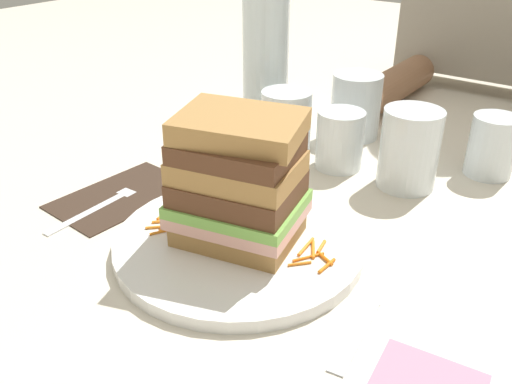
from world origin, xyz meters
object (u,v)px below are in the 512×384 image
Objects in this scene: empty_tumbler_0 at (492,146)px; empty_tumbler_2 at (286,121)px; sandwich at (238,181)px; juice_glass at (409,154)px; fork at (107,200)px; water_bottle at (266,42)px; empty_tumbler_1 at (356,106)px; empty_tumbler_3 at (340,140)px; napkin_dark at (122,195)px; knife at (371,303)px; main_plate at (239,243)px.

empty_tumbler_2 is (-0.26, -0.09, 0.00)m from empty_tumbler_0.
juice_glass is (0.08, 0.24, -0.03)m from sandwich.
fork is 0.49m from empty_tumbler_0.
water_bottle is 3.63× the size of empty_tumbler_0.
empty_tumbler_1 is 0.12m from empty_tumbler_2.
empty_tumbler_3 is at bearing -178.89° from juice_glass.
fork is 0.28m from empty_tumbler_2.
sandwich reaches higher than empty_tumbler_2.
knife is (0.34, -0.00, 0.00)m from napkin_dark.
empty_tumbler_1 is at bearing 119.74° from knife.
empty_tumbler_1 reaches higher than main_plate.
fork is at bearing -107.78° from empty_tumbler_2.
main_plate is at bearing -115.38° from empty_tumbler_0.
water_bottle reaches higher than sandwich.
empty_tumbler_3 is (-0.01, 0.24, -0.04)m from sandwich.
empty_tumbler_3 is (-0.16, 0.24, 0.04)m from knife.
sandwich is 0.87× the size of napkin_dark.
empty_tumbler_3 is at bearing 93.04° from sandwich.
juice_glass is (0.08, 0.24, 0.04)m from main_plate.
main_plate is 0.35m from empty_tumbler_1.
juice_glass is 0.29m from water_bottle.
empty_tumbler_3 is (0.17, 0.23, 0.04)m from napkin_dark.
sandwich is at bearing -82.38° from empty_tumbler_1.
empty_tumbler_2 is (0.08, -0.07, -0.09)m from water_bottle.
main_plate is 0.19m from fork.
fork reaches higher than napkin_dark.
fork is at bearing -88.99° from napkin_dark.
empty_tumbler_2 reaches higher than knife.
empty_tumbler_1 is at bearing 107.00° from empty_tumbler_3.
empty_tumbler_1 reaches higher than empty_tumbler_3.
main_plate is at bearing -82.38° from empty_tumbler_1.
empty_tumbler_1 is (-0.13, 0.11, 0.00)m from juice_glass.
empty_tumbler_3 is at bearing -150.39° from empty_tumbler_0.
water_bottle reaches higher than juice_glass.
napkin_dark is 0.33m from water_bottle.
empty_tumbler_2 is 1.10× the size of empty_tumbler_3.
empty_tumbler_3 is at bearing -3.92° from empty_tumbler_2.
juice_glass is at bearing 70.80° from main_plate.
water_bottle is at bearing 121.12° from main_plate.
water_bottle is 0.36m from empty_tumbler_0.
sandwich is at bearing -66.98° from empty_tumbler_2.
main_plate is 0.15m from knife.
empty_tumbler_2 reaches higher than main_plate.
main_plate is 3.21× the size of empty_tumbler_0.
sandwich is at bearing 5.95° from fork.
empty_tumbler_3 is (0.17, 0.25, 0.03)m from fork.
water_bottle reaches higher than empty_tumbler_1.
empty_tumbler_0 is (0.34, 0.35, 0.04)m from fork.
knife is at bearing -43.61° from empty_tumbler_2.
knife is at bearing -73.89° from juice_glass.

